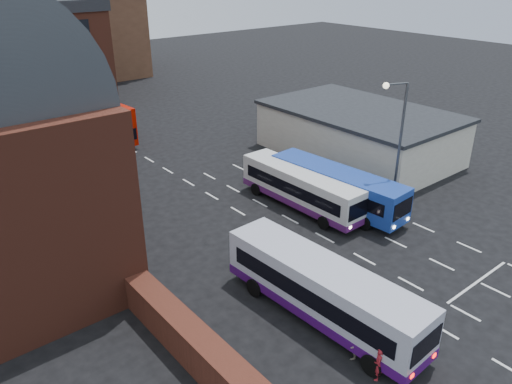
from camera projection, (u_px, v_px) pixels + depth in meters
ground at (375, 291)px, 26.44m from camera, size 180.00×180.00×0.00m
forecourt_wall at (191, 343)px, 21.59m from camera, size 1.20×10.00×1.80m
cream_building at (358, 132)px, 43.96m from camera, size 10.40×16.40×4.25m
castle_keep at (47, 34)px, 73.56m from camera, size 22.00×22.00×12.00m
bus_white_outbound at (323, 288)px, 23.77m from camera, size 3.16×11.05×2.99m
bus_white_inbound at (302, 186)px, 34.75m from camera, size 2.68×10.16×2.76m
bus_blue at (336, 186)px, 34.67m from camera, size 3.22×10.57×2.84m
bus_red_double at (100, 119)px, 47.76m from camera, size 3.05×9.84×3.88m
street_lamp at (397, 136)px, 32.76m from camera, size 1.74×0.85×9.05m
pedestrian_red at (378, 364)px, 20.60m from camera, size 0.69×0.65×1.58m
pedestrian_beige at (353, 344)px, 21.73m from camera, size 0.91×0.84×1.50m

